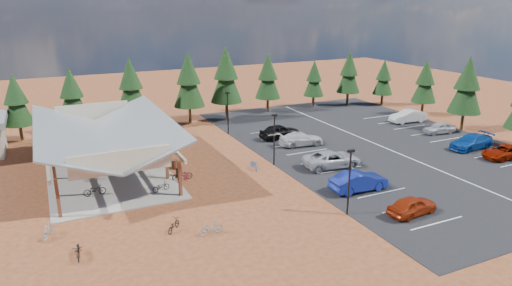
% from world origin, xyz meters
% --- Properties ---
extents(ground, '(140.00, 140.00, 0.00)m').
position_xyz_m(ground, '(0.00, 0.00, 0.00)').
color(ground, brown).
rests_on(ground, ground).
extents(asphalt_lot, '(27.00, 44.00, 0.04)m').
position_xyz_m(asphalt_lot, '(18.50, 3.00, 0.02)').
color(asphalt_lot, black).
rests_on(asphalt_lot, ground).
extents(concrete_pad, '(10.60, 18.60, 0.10)m').
position_xyz_m(concrete_pad, '(-10.00, 7.00, 0.05)').
color(concrete_pad, gray).
rests_on(concrete_pad, ground).
extents(bike_pavilion, '(11.65, 19.40, 4.97)m').
position_xyz_m(bike_pavilion, '(-10.00, 7.00, 3.82)').
color(bike_pavilion, brown).
rests_on(bike_pavilion, concrete_pad).
extents(lamp_post_0, '(0.50, 0.25, 5.14)m').
position_xyz_m(lamp_post_0, '(5.00, -10.00, 2.98)').
color(lamp_post_0, black).
rests_on(lamp_post_0, ground).
extents(lamp_post_1, '(0.50, 0.25, 5.14)m').
position_xyz_m(lamp_post_1, '(5.00, 2.00, 2.98)').
color(lamp_post_1, black).
rests_on(lamp_post_1, ground).
extents(lamp_post_2, '(0.50, 0.25, 5.14)m').
position_xyz_m(lamp_post_2, '(5.00, 14.00, 2.98)').
color(lamp_post_2, black).
rests_on(lamp_post_2, ground).
extents(trash_bin_0, '(0.60, 0.60, 0.90)m').
position_xyz_m(trash_bin_0, '(-4.28, 2.94, 0.45)').
color(trash_bin_0, '#4E2D1B').
rests_on(trash_bin_0, ground).
extents(trash_bin_1, '(0.60, 0.60, 0.90)m').
position_xyz_m(trash_bin_1, '(-4.07, 5.12, 0.45)').
color(trash_bin_1, '#4E2D1B').
rests_on(trash_bin_1, ground).
extents(pine_1, '(3.34, 3.34, 7.79)m').
position_xyz_m(pine_1, '(-17.50, 21.74, 4.75)').
color(pine_1, '#382314').
rests_on(pine_1, ground).
extents(pine_2, '(3.49, 3.49, 8.12)m').
position_xyz_m(pine_2, '(-11.62, 21.82, 4.96)').
color(pine_2, '#382314').
rests_on(pine_2, ground).
extents(pine_3, '(3.79, 3.79, 8.83)m').
position_xyz_m(pine_3, '(-4.63, 22.34, 5.39)').
color(pine_3, '#382314').
rests_on(pine_3, ground).
extents(pine_4, '(4.01, 4.01, 9.34)m').
position_xyz_m(pine_4, '(2.47, 21.09, 5.71)').
color(pine_4, '#382314').
rests_on(pine_4, ground).
extents(pine_5, '(4.22, 4.22, 9.83)m').
position_xyz_m(pine_5, '(7.62, 21.01, 6.00)').
color(pine_5, '#382314').
rests_on(pine_5, ground).
extents(pine_6, '(3.62, 3.62, 8.44)m').
position_xyz_m(pine_6, '(14.57, 22.45, 5.15)').
color(pine_6, '#382314').
rests_on(pine_6, ground).
extents(pine_7, '(3.01, 3.01, 7.02)m').
position_xyz_m(pine_7, '(22.33, 22.45, 4.28)').
color(pine_7, '#382314').
rests_on(pine_7, ground).
extents(pine_8, '(3.53, 3.53, 8.23)m').
position_xyz_m(pine_8, '(27.78, 21.29, 5.03)').
color(pine_8, '#382314').
rests_on(pine_8, ground).
extents(pine_11, '(3.94, 3.94, 9.18)m').
position_xyz_m(pine_11, '(32.10, 3.40, 5.61)').
color(pine_11, '#382314').
rests_on(pine_11, ground).
extents(pine_12, '(3.36, 3.36, 7.83)m').
position_xyz_m(pine_12, '(33.38, 11.37, 4.78)').
color(pine_12, '#382314').
rests_on(pine_12, ground).
extents(pine_13, '(3.01, 3.01, 7.01)m').
position_xyz_m(pine_13, '(32.55, 18.95, 4.27)').
color(pine_13, '#382314').
rests_on(pine_13, ground).
extents(bike_0, '(1.81, 0.67, 0.94)m').
position_xyz_m(bike_0, '(-11.79, 1.61, 0.57)').
color(bike_0, black).
rests_on(bike_0, concrete_pad).
extents(bike_1, '(1.53, 0.83, 0.89)m').
position_xyz_m(bike_1, '(-11.68, 5.19, 0.54)').
color(bike_1, gray).
rests_on(bike_1, concrete_pad).
extents(bike_2, '(1.72, 0.95, 0.86)m').
position_xyz_m(bike_2, '(-11.75, 6.94, 0.53)').
color(bike_2, '#1E3B9E').
rests_on(bike_2, concrete_pad).
extents(bike_3, '(1.72, 0.52, 1.03)m').
position_xyz_m(bike_3, '(-12.67, 14.40, 0.62)').
color(bike_3, '#952A0A').
rests_on(bike_3, concrete_pad).
extents(bike_4, '(1.68, 0.98, 0.83)m').
position_xyz_m(bike_4, '(-6.66, 0.12, 0.52)').
color(bike_4, black).
rests_on(bike_4, concrete_pad).
extents(bike_5, '(1.60, 0.72, 0.93)m').
position_xyz_m(bike_5, '(-7.11, 5.59, 0.56)').
color(bike_5, gray).
rests_on(bike_5, concrete_pad).
extents(bike_6, '(1.60, 0.96, 0.80)m').
position_xyz_m(bike_6, '(-6.48, 8.24, 0.50)').
color(bike_6, navy).
rests_on(bike_6, concrete_pad).
extents(bike_7, '(1.59, 0.92, 0.92)m').
position_xyz_m(bike_7, '(-7.11, 13.88, 0.56)').
color(bike_7, maroon).
rests_on(bike_7, concrete_pad).
extents(bike_8, '(0.80, 1.88, 0.96)m').
position_xyz_m(bike_8, '(-13.84, -7.75, 0.48)').
color(bike_8, black).
rests_on(bike_8, ground).
extents(bike_9, '(1.17, 1.74, 1.02)m').
position_xyz_m(bike_9, '(-15.48, -4.18, 0.51)').
color(bike_9, gray).
rests_on(bike_9, ground).
extents(bike_12, '(1.51, 1.60, 0.86)m').
position_xyz_m(bike_12, '(-7.52, -6.90, 0.43)').
color(bike_12, black).
rests_on(bike_12, ground).
extents(bike_13, '(1.75, 0.60, 1.04)m').
position_xyz_m(bike_13, '(-5.31, -8.55, 0.52)').
color(bike_13, gray).
rests_on(bike_13, ground).
extents(bike_14, '(0.81, 1.88, 0.96)m').
position_xyz_m(bike_14, '(2.74, 1.81, 0.48)').
color(bike_14, '#1B439B').
rests_on(bike_14, ground).
extents(bike_15, '(1.51, 1.02, 0.89)m').
position_xyz_m(bike_15, '(-4.32, 1.63, 0.44)').
color(bike_15, maroon).
rests_on(bike_15, ground).
extents(bike_16, '(1.87, 0.70, 0.97)m').
position_xyz_m(bike_16, '(-4.25, 2.02, 0.49)').
color(bike_16, black).
rests_on(bike_16, ground).
extents(car_0, '(4.32, 2.12, 1.42)m').
position_xyz_m(car_0, '(9.36, -12.10, 0.75)').
color(car_0, '#97280B').
rests_on(car_0, asphalt_lot).
extents(car_1, '(5.13, 1.92, 1.68)m').
position_xyz_m(car_1, '(8.53, -6.71, 0.88)').
color(car_1, navy).
rests_on(car_1, asphalt_lot).
extents(car_2, '(5.89, 3.08, 1.58)m').
position_xyz_m(car_2, '(9.75, -0.95, 0.83)').
color(car_2, '#A5A6AE').
rests_on(car_2, asphalt_lot).
extents(car_3, '(5.19, 2.53, 1.45)m').
position_xyz_m(car_3, '(10.63, 6.30, 0.77)').
color(car_3, silver).
rests_on(car_3, asphalt_lot).
extents(car_4, '(4.98, 2.30, 1.65)m').
position_xyz_m(car_4, '(9.75, 9.70, 0.87)').
color(car_4, black).
rests_on(car_4, asphalt_lot).
extents(car_6, '(4.77, 2.20, 1.32)m').
position_xyz_m(car_6, '(27.10, -6.24, 0.70)').
color(car_6, '#7D1501').
rests_on(car_6, asphalt_lot).
extents(car_7, '(5.53, 2.57, 1.56)m').
position_xyz_m(car_7, '(26.70, -2.61, 0.82)').
color(car_7, navy).
rests_on(car_7, asphalt_lot).
extents(car_8, '(4.16, 2.04, 1.36)m').
position_xyz_m(car_8, '(28.16, 3.29, 0.72)').
color(car_8, '#A3A5AA').
rests_on(car_8, asphalt_lot).
extents(car_9, '(5.13, 2.20, 1.64)m').
position_xyz_m(car_9, '(28.59, 9.03, 0.86)').
color(car_9, white).
rests_on(car_9, asphalt_lot).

